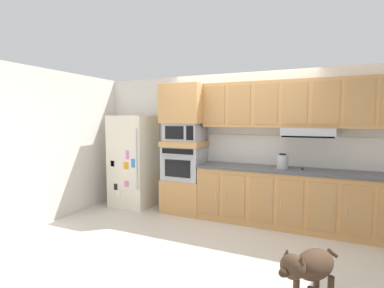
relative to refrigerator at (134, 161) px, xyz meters
name	(u,v)px	position (x,y,z in m)	size (l,w,h in m)	color
ground_plane	(221,234)	(2.02, -0.68, -0.88)	(9.60, 9.60, 0.00)	beige
back_kitchen_wall	(241,144)	(2.02, 0.43, 0.37)	(6.20, 0.12, 2.50)	silver
side_panel_left	(76,143)	(-0.78, -0.68, 0.37)	(0.12, 7.10, 2.50)	silver
refrigerator	(134,161)	(0.00, 0.00, 0.00)	(0.76, 0.73, 1.76)	silver
oven_base_cabinet	(185,195)	(1.07, 0.07, -0.58)	(0.74, 0.62, 0.60)	tan
built_in_oven	(185,163)	(1.07, 0.07, 0.02)	(0.70, 0.62, 0.60)	#A8AAAF
appliance_mid_shelf	(185,144)	(1.07, 0.07, 0.37)	(0.74, 0.62, 0.10)	tan
microwave	(185,132)	(1.07, 0.07, 0.58)	(0.64, 0.54, 0.32)	#A8AAAF
appliance_upper_cabinet	(185,104)	(1.07, 0.07, 1.08)	(0.74, 0.62, 0.68)	tan
lower_cabinet_run	(292,199)	(2.94, 0.07, -0.44)	(2.99, 0.63, 0.88)	tan
countertop_slab	(293,170)	(2.94, 0.07, 0.02)	(3.03, 0.64, 0.04)	#4C4C51
backsplash_panel	(295,151)	(2.94, 0.36, 0.29)	(3.03, 0.02, 0.50)	silver
upper_cabinet_with_hood	(296,106)	(2.95, 0.19, 1.02)	(2.99, 0.48, 0.88)	tan
screwdriver	(303,169)	(3.09, 0.08, 0.05)	(0.14, 0.13, 0.03)	black
electric_kettle	(282,162)	(2.79, 0.02, 0.15)	(0.17, 0.17, 0.24)	#A8AAAF
dog	(310,267)	(3.26, -1.91, -0.50)	(0.52, 0.74, 0.58)	#473323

